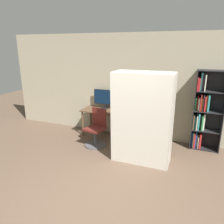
# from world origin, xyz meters

# --- Properties ---
(ground_plane) EXTENTS (16.00, 16.00, 0.00)m
(ground_plane) POSITION_xyz_m (0.00, 0.00, 0.00)
(ground_plane) COLOR brown
(wall_back) EXTENTS (8.00, 0.06, 2.70)m
(wall_back) POSITION_xyz_m (0.00, 3.12, 1.35)
(wall_back) COLOR tan
(wall_back) RESTS_ON ground
(desk) EXTENTS (1.25, 0.60, 0.73)m
(desk) POSITION_xyz_m (-0.95, 2.79, 0.63)
(desk) COLOR brown
(desk) RESTS_ON ground
(monitor) EXTENTS (0.64, 0.22, 0.52)m
(monitor) POSITION_xyz_m (-1.02, 2.96, 1.02)
(monitor) COLOR black
(monitor) RESTS_ON desk
(office_chair) EXTENTS (0.52, 0.52, 0.91)m
(office_chair) POSITION_xyz_m (-0.92, 2.16, 0.37)
(office_chair) COLOR #4C4C51
(office_chair) RESTS_ON ground
(bookshelf) EXTENTS (0.65, 0.35, 1.87)m
(bookshelf) POSITION_xyz_m (1.50, 2.95, 0.90)
(bookshelf) COLOR black
(bookshelf) RESTS_ON ground
(mattress_near) EXTENTS (1.20, 0.28, 1.90)m
(mattress_near) POSITION_xyz_m (0.31, 1.66, 0.95)
(mattress_near) COLOR beige
(mattress_near) RESTS_ON ground
(mattress_far) EXTENTS (1.20, 0.26, 1.90)m
(mattress_far) POSITION_xyz_m (0.31, 1.96, 0.95)
(mattress_far) COLOR beige
(mattress_far) RESTS_ON ground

